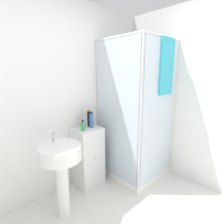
% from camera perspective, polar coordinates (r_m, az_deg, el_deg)
% --- Properties ---
extents(wall_back, '(6.40, 0.06, 2.50)m').
position_cam_1_polar(wall_back, '(2.26, -22.29, 3.34)').
color(wall_back, white).
rests_on(wall_back, ground_plane).
extents(shower_enclosure, '(0.84, 0.87, 2.04)m').
position_cam_1_polar(shower_enclosure, '(2.73, 7.97, -8.83)').
color(shower_enclosure, white).
rests_on(shower_enclosure, ground_plane).
extents(vanity_cabinet, '(0.37, 0.35, 0.84)m').
position_cam_1_polar(vanity_cabinet, '(2.58, -7.92, -14.14)').
color(vanity_cabinet, silver).
rests_on(vanity_cabinet, ground_plane).
extents(sink, '(0.44, 0.44, 0.97)m').
position_cam_1_polar(sink, '(2.00, -16.25, -15.81)').
color(sink, white).
rests_on(sink, ground_plane).
extents(soap_dispenser, '(0.05, 0.05, 0.15)m').
position_cam_1_polar(soap_dispenser, '(2.31, -9.59, -4.58)').
color(soap_dispenser, green).
rests_on(soap_dispenser, vanity_cabinet).
extents(shampoo_bottle_tall_black, '(0.05, 0.05, 0.24)m').
position_cam_1_polar(shampoo_bottle_tall_black, '(2.47, -7.49, -1.99)').
color(shampoo_bottle_tall_black, black).
rests_on(shampoo_bottle_tall_black, vanity_cabinet).
extents(shampoo_bottle_blue, '(0.05, 0.05, 0.22)m').
position_cam_1_polar(shampoo_bottle_blue, '(2.41, -6.76, -2.61)').
color(shampoo_bottle_blue, '#2D66A3').
rests_on(shampoo_bottle_blue, vanity_cabinet).
extents(lotion_bottle_white, '(0.05, 0.05, 0.14)m').
position_cam_1_polar(lotion_bottle_white, '(2.43, -9.16, -3.75)').
color(lotion_bottle_white, '#B299C6').
rests_on(lotion_bottle_white, vanity_cabinet).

